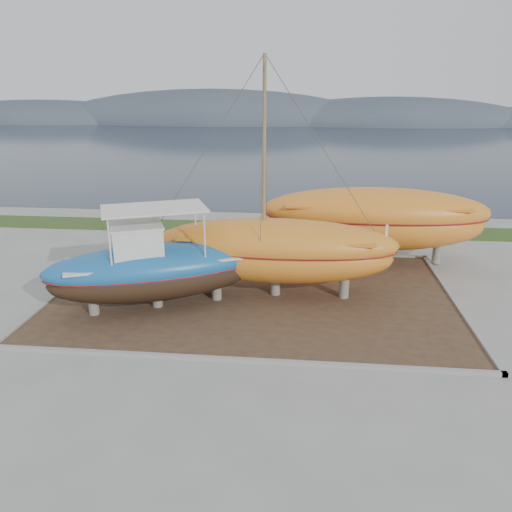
# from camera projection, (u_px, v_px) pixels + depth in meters

# --- Properties ---
(ground) EXTENTS (140.00, 140.00, 0.00)m
(ground) POSITION_uv_depth(u_px,v_px,m) (243.00, 334.00, 19.58)
(ground) COLOR gray
(ground) RESTS_ON ground
(dirt_patch) EXTENTS (18.00, 12.00, 0.06)m
(dirt_patch) POSITION_uv_depth(u_px,v_px,m) (254.00, 294.00, 23.35)
(dirt_patch) COLOR #422D1E
(dirt_patch) RESTS_ON ground
(curb_frame) EXTENTS (18.60, 12.60, 0.15)m
(curb_frame) POSITION_uv_depth(u_px,v_px,m) (254.00, 293.00, 23.33)
(curb_frame) COLOR gray
(curb_frame) RESTS_ON ground
(grass_strip) EXTENTS (44.00, 3.00, 0.08)m
(grass_strip) POSITION_uv_depth(u_px,v_px,m) (271.00, 228.00, 34.18)
(grass_strip) COLOR #284219
(grass_strip) RESTS_ON ground
(sea) EXTENTS (260.00, 100.00, 0.04)m
(sea) POSITION_uv_depth(u_px,v_px,m) (294.00, 144.00, 85.56)
(sea) COLOR #1B2636
(sea) RESTS_ON ground
(mountain_ridge) EXTENTS (200.00, 36.00, 20.00)m
(mountain_ridge) POSITION_uv_depth(u_px,v_px,m) (300.00, 123.00, 137.40)
(mountain_ridge) COLOR #333D49
(mountain_ridge) RESTS_ON ground
(blue_caique) EXTENTS (9.63, 6.28, 4.44)m
(blue_caique) POSITION_uv_depth(u_px,v_px,m) (155.00, 258.00, 21.25)
(blue_caique) COLOR #195EA0
(blue_caique) RESTS_ON dirt_patch
(white_dinghy) EXTENTS (4.76, 3.25, 1.34)m
(white_dinghy) POSITION_uv_depth(u_px,v_px,m) (142.00, 268.00, 24.62)
(white_dinghy) COLOR silver
(white_dinghy) RESTS_ON dirt_patch
(orange_sailboat) EXTENTS (10.96, 3.37, 10.44)m
(orange_sailboat) POSITION_uv_depth(u_px,v_px,m) (277.00, 183.00, 21.57)
(orange_sailboat) COLOR orange
(orange_sailboat) RESTS_ON dirt_patch
(orange_bare_hull) EXTENTS (12.13, 3.67, 3.97)m
(orange_bare_hull) POSITION_uv_depth(u_px,v_px,m) (373.00, 226.00, 27.08)
(orange_bare_hull) COLOR orange
(orange_bare_hull) RESTS_ON dirt_patch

